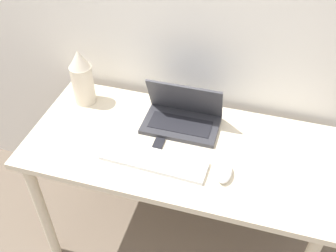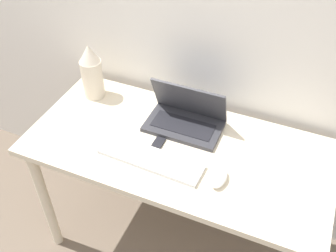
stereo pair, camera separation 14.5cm
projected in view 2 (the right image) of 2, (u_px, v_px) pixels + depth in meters
name	position (u px, v px, depth m)	size (l,w,h in m)	color
desk	(177.00, 162.00, 1.74)	(1.31, 0.61, 0.74)	beige
laptop	(186.00, 117.00, 1.75)	(0.34, 0.20, 0.21)	#333338
keyboard	(151.00, 159.00, 1.61)	(0.45, 0.14, 0.02)	silver
mouse	(219.00, 177.00, 1.52)	(0.06, 0.11, 0.04)	white
vase	(92.00, 72.00, 1.85)	(0.10, 0.10, 0.28)	beige
mp3_player	(159.00, 143.00, 1.69)	(0.04, 0.06, 0.01)	black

